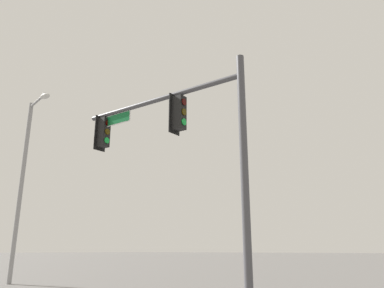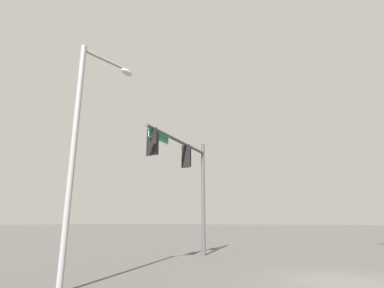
# 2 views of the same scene
# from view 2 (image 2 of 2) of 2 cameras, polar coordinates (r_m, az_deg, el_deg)

# --- Properties ---
(ground_plane) EXTENTS (400.00, 400.00, 0.00)m
(ground_plane) POSITION_cam_2_polar(r_m,az_deg,el_deg) (11.61, 27.16, -22.51)
(ground_plane) COLOR #514F4C
(signal_pole_near) EXTENTS (6.43, 0.68, 6.71)m
(signal_pole_near) POSITION_cam_2_polar(r_m,az_deg,el_deg) (16.62, -1.12, -4.55)
(signal_pole_near) COLOR #47474C
(signal_pole_near) RESTS_ON ground_plane
(street_lamp) EXTENTS (2.14, 0.61, 7.66)m
(street_lamp) POSITION_cam_2_polar(r_m,az_deg,el_deg) (10.11, -20.24, 0.83)
(street_lamp) COLOR gray
(street_lamp) RESTS_ON ground_plane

